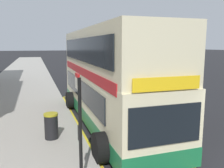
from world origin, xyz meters
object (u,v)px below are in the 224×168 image
parked_car_navy_distant (87,59)px  parked_car_navy_across (101,62)px  double_decker_bus (107,80)px  bus_stop_sign (80,121)px  litter_bin (51,126)px

parked_car_navy_distant → parked_car_navy_across: 10.26m
parked_car_navy_distant → parked_car_navy_across: (0.21, -10.25, 0.00)m
double_decker_bus → parked_car_navy_across: (7.53, 28.66, -1.26)m
double_decker_bus → bus_stop_sign: double_decker_bus is taller
double_decker_bus → bus_stop_sign: (-2.22, -4.86, -0.26)m
double_decker_bus → bus_stop_sign: 5.35m
parked_car_navy_distant → litter_bin: 41.78m
litter_bin → bus_stop_sign: bearing=-80.6°
parked_car_navy_distant → bus_stop_sign: bearing=76.3°
double_decker_bus → bus_stop_sign: size_ratio=3.74×
parked_car_navy_across → bus_stop_sign: bearing=-104.6°
parked_car_navy_distant → litter_bin: (-10.07, -40.55, -0.16)m
double_decker_bus → parked_car_navy_distant: 39.62m
bus_stop_sign → parked_car_navy_distant: size_ratio=0.68×
parked_car_navy_distant → litter_bin: bearing=74.7°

